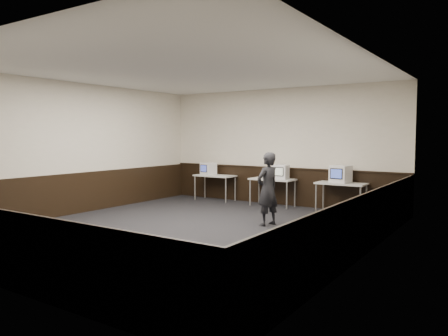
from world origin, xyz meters
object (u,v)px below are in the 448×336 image
object	(u,v)px
desk_center	(272,181)
emac_left	(208,169)
desk_right	(341,186)
emac_right	(341,174)
person	(268,189)
desk_left	(215,177)
emac_center	(280,172)

from	to	relation	value
desk_center	emac_left	distance (m)	2.13
desk_right	emac_right	distance (m)	0.29
emac_left	emac_right	size ratio (longest dim) A/B	0.87
desk_center	person	size ratio (longest dim) A/B	0.77
desk_left	desk_center	world-z (taller)	same
desk_center	emac_right	xyz separation A→B (m)	(1.88, -0.00, 0.29)
desk_center	person	distance (m)	2.58
desk_center	emac_center	distance (m)	0.36
desk_center	emac_center	world-z (taller)	emac_center
desk_center	emac_left	size ratio (longest dim) A/B	2.72
person	desk_center	bearing A→B (deg)	-138.46
desk_left	person	distance (m)	3.80
desk_right	person	distance (m)	2.47
desk_center	desk_right	xyz separation A→B (m)	(1.90, 0.00, 0.00)
desk_center	desk_right	distance (m)	1.90
person	desk_left	bearing A→B (deg)	-111.51
emac_right	desk_center	bearing A→B (deg)	-172.79
desk_right	desk_center	bearing A→B (deg)	180.00
emac_left	desk_right	bearing A→B (deg)	11.33
desk_left	emac_left	xyz separation A→B (m)	(-0.21, -0.04, 0.25)
desk_right	person	xyz separation A→B (m)	(-0.81, -2.34, 0.10)
desk_left	person	world-z (taller)	person
emac_center	person	xyz separation A→B (m)	(0.84, -2.32, -0.17)
emac_center	emac_right	xyz separation A→B (m)	(1.63, 0.01, 0.02)
emac_right	desk_right	bearing A→B (deg)	17.54
desk_center	emac_left	xyz separation A→B (m)	(-2.11, -0.04, 0.25)
desk_right	emac_right	size ratio (longest dim) A/B	2.35
emac_left	emac_center	distance (m)	2.36
emac_left	emac_right	world-z (taller)	emac_right
emac_right	emac_center	bearing A→B (deg)	-172.18
desk_center	person	bearing A→B (deg)	-64.93
desk_left	person	xyz separation A→B (m)	(2.99, -2.34, 0.10)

